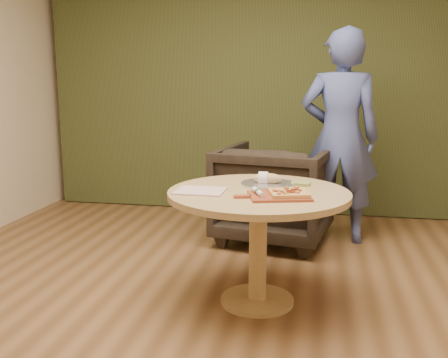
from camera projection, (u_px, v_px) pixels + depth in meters
room_shell at (206, 87)px, 2.55m from camera, size 5.04×6.04×2.84m
curtain at (267, 83)px, 5.34m from camera, size 4.80×0.14×2.78m
pedestal_table at (258, 212)px, 3.16m from camera, size 1.15×1.15×0.75m
pizza_paddle at (277, 196)px, 2.96m from camera, size 0.47×0.36×0.01m
flatbread_pizza at (288, 193)px, 2.95m from camera, size 0.27×0.27×0.04m
cutlery_roll at (258, 192)px, 2.97m from camera, size 0.10×0.19×0.03m
newspaper at (200, 191)px, 3.11m from camera, size 0.30×0.25×0.01m
serving_tray at (268, 184)px, 3.30m from camera, size 0.36×0.36×0.02m
bread_roll at (266, 179)px, 3.30m from camera, size 0.19×0.09×0.09m
green_packet at (301, 184)px, 3.30m from camera, size 0.13×0.11×0.02m
armchair at (275, 188)px, 4.47m from camera, size 1.08×1.03×0.96m
person_standing at (340, 137)px, 4.39m from camera, size 0.70×0.47×1.88m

